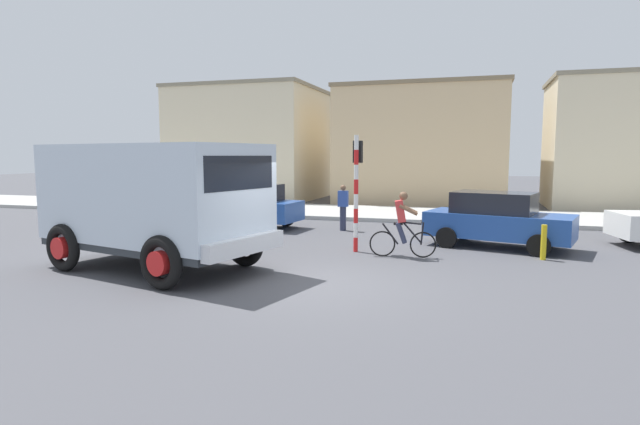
# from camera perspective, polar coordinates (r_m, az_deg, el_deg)

# --- Properties ---
(ground_plane) EXTENTS (120.00, 120.00, 0.00)m
(ground_plane) POSITION_cam_1_polar(r_m,az_deg,el_deg) (10.75, -0.47, -7.92)
(ground_plane) COLOR #4C4C51
(sidewalk_far) EXTENTS (80.00, 5.00, 0.16)m
(sidewalk_far) POSITION_cam_1_polar(r_m,az_deg,el_deg) (22.85, 9.08, -0.17)
(sidewalk_far) COLOR #ADADA8
(sidewalk_far) RESTS_ON ground
(truck_foreground) EXTENTS (5.85, 3.76, 2.90)m
(truck_foreground) POSITION_cam_1_polar(r_m,az_deg,el_deg) (12.47, -17.89, 1.54)
(truck_foreground) COLOR silver
(truck_foreground) RESTS_ON ground
(cyclist) EXTENTS (1.72, 0.54, 1.72)m
(cyclist) POSITION_cam_1_polar(r_m,az_deg,el_deg) (13.51, 9.15, -1.31)
(cyclist) COLOR black
(cyclist) RESTS_ON ground
(traffic_light_pole) EXTENTS (0.24, 0.43, 3.20)m
(traffic_light_pole) POSITION_cam_1_polar(r_m,az_deg,el_deg) (14.10, 4.11, 3.98)
(traffic_light_pole) COLOR red
(traffic_light_pole) RESTS_ON ground
(car_red_near) EXTENTS (4.13, 2.14, 1.60)m
(car_red_near) POSITION_cam_1_polar(r_m,az_deg,el_deg) (19.01, -8.14, 0.77)
(car_red_near) COLOR #234C9E
(car_red_near) RESTS_ON ground
(car_white_mid) EXTENTS (4.31, 2.69, 1.60)m
(car_white_mid) POSITION_cam_1_polar(r_m,az_deg,el_deg) (15.63, 19.10, -0.72)
(car_white_mid) COLOR #234C9E
(car_white_mid) RESTS_ON ground
(pedestrian_near_kerb) EXTENTS (0.34, 0.22, 1.62)m
(pedestrian_near_kerb) POSITION_cam_1_polar(r_m,az_deg,el_deg) (18.10, 2.58, 0.64)
(pedestrian_near_kerb) COLOR #2D334C
(pedestrian_near_kerb) RESTS_ON ground
(bollard_near) EXTENTS (0.14, 0.14, 0.90)m
(bollard_near) POSITION_cam_1_polar(r_m,az_deg,el_deg) (14.25, 23.60, -3.06)
(bollard_near) COLOR gold
(bollard_near) RESTS_ON ground
(bollard_far) EXTENTS (0.14, 0.14, 0.90)m
(bollard_far) POSITION_cam_1_polar(r_m,az_deg,el_deg) (15.62, 23.03, -2.24)
(bollard_far) COLOR gold
(bollard_far) RESTS_ON ground
(building_corner_left) EXTENTS (8.33, 7.31, 6.70)m
(building_corner_left) POSITION_cam_1_polar(r_m,az_deg,el_deg) (32.18, -7.62, 7.58)
(building_corner_left) COLOR beige
(building_corner_left) RESTS_ON ground
(building_mid_block) EXTENTS (8.98, 7.24, 6.38)m
(building_mid_block) POSITION_cam_1_polar(r_m,az_deg,el_deg) (29.61, 11.37, 7.30)
(building_mid_block) COLOR #D1B284
(building_mid_block) RESTS_ON ground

